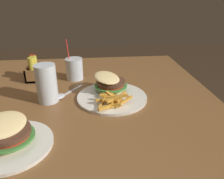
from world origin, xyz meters
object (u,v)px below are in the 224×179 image
(spoon, at_px, (60,96))
(condiment_caddy, at_px, (35,71))
(meal_plate_far, at_px, (9,137))
(meal_plate_near, at_px, (111,90))
(beer_glass, at_px, (47,84))
(juice_glass, at_px, (74,70))

(spoon, xyz_separation_m, condiment_caddy, (0.21, 0.14, 0.04))
(meal_plate_far, height_order, condiment_caddy, condiment_caddy)
(meal_plate_near, xyz_separation_m, beer_glass, (-0.02, 0.24, 0.04))
(juice_glass, relative_size, spoon, 1.30)
(beer_glass, height_order, juice_glass, juice_glass)
(beer_glass, xyz_separation_m, spoon, (0.03, -0.04, -0.06))
(beer_glass, height_order, condiment_caddy, beer_glass)
(beer_glass, bearing_deg, meal_plate_far, 166.50)
(juice_glass, bearing_deg, beer_glass, 157.91)
(meal_plate_near, bearing_deg, juice_glass, 37.98)
(juice_glass, bearing_deg, meal_plate_near, -142.02)
(beer_glass, relative_size, condiment_caddy, 1.30)
(meal_plate_near, relative_size, condiment_caddy, 2.43)
(meal_plate_far, bearing_deg, juice_glass, -17.52)
(meal_plate_near, height_order, condiment_caddy, condiment_caddy)
(meal_plate_far, distance_m, condiment_caddy, 0.49)
(juice_glass, height_order, spoon, juice_glass)
(juice_glass, relative_size, condiment_caddy, 1.69)
(meal_plate_near, distance_m, juice_glass, 0.25)
(juice_glass, xyz_separation_m, condiment_caddy, (0.01, 0.19, -0.00))
(meal_plate_near, distance_m, beer_glass, 0.25)
(beer_glass, height_order, meal_plate_far, beer_glass)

